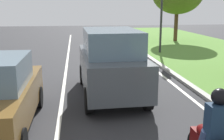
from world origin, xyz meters
TOP-DOWN VIEW (x-y plane):
  - ground_plane at (0.00, 14.00)m, footprint 60.00×60.00m
  - lane_line_center at (-0.70, 14.00)m, footprint 0.12×32.00m
  - lane_line_right_edge at (3.60, 14.00)m, footprint 0.12×32.00m
  - curb_right at (4.10, 14.00)m, footprint 0.24×48.00m
  - car_suv_ahead at (0.96, 9.37)m, footprint 2.06×4.55m
  - rider_person at (2.09, 4.32)m, footprint 0.50×0.40m
  - traffic_light_near_right at (5.26, 17.44)m, footprint 0.32×0.50m

SIDE VIEW (x-z plane):
  - ground_plane at x=0.00m, z-range 0.00..0.00m
  - lane_line_center at x=-0.70m, z-range 0.00..0.01m
  - lane_line_right_edge at x=3.60m, z-range 0.00..0.01m
  - curb_right at x=4.10m, z-range 0.00..0.12m
  - car_suv_ahead at x=0.96m, z-range 0.03..2.31m
  - rider_person at x=2.09m, z-range 0.61..1.77m
  - traffic_light_near_right at x=5.26m, z-range 0.85..5.94m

